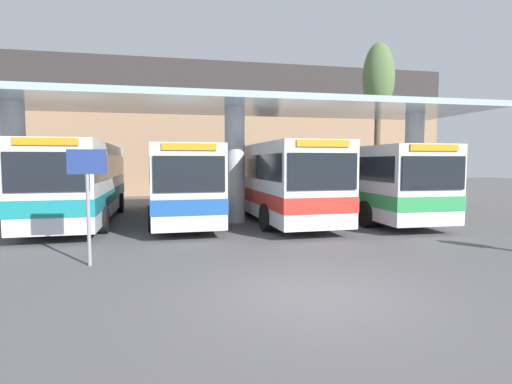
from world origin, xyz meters
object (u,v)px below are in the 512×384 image
at_px(transit_bus_right_bay, 272,178).
at_px(info_sign_platform, 87,183).
at_px(transit_bus_left_bay, 81,179).
at_px(transit_bus_center_bay, 181,179).
at_px(transit_bus_far_right_bay, 356,178).
at_px(poplar_tree_behind_left, 379,82).

height_order(transit_bus_right_bay, info_sign_platform, transit_bus_right_bay).
relative_size(transit_bus_right_bay, info_sign_platform, 4.15).
distance_m(transit_bus_left_bay, transit_bus_center_bay, 4.21).
bearing_deg(transit_bus_center_bay, transit_bus_far_right_bay, 174.75).
height_order(transit_bus_left_bay, info_sign_platform, transit_bus_left_bay).
bearing_deg(transit_bus_right_bay, poplar_tree_behind_left, -150.08).
bearing_deg(transit_bus_right_bay, transit_bus_left_bay, -4.21).
height_order(transit_bus_right_bay, poplar_tree_behind_left, poplar_tree_behind_left).
distance_m(transit_bus_right_bay, poplar_tree_behind_left, 10.92).
xyz_separation_m(transit_bus_left_bay, info_sign_platform, (1.78, -7.93, 0.21)).
bearing_deg(info_sign_platform, transit_bus_left_bay, 102.67).
bearing_deg(transit_bus_right_bay, transit_bus_far_right_bay, 178.44).
relative_size(transit_bus_left_bay, transit_bus_center_bay, 0.94).
xyz_separation_m(info_sign_platform, poplar_tree_behind_left, (14.51, 12.47, 5.44)).
distance_m(transit_bus_center_bay, transit_bus_far_right_bay, 8.35).
bearing_deg(transit_bus_center_bay, transit_bus_right_bay, 170.65).
height_order(transit_bus_far_right_bay, info_sign_platform, transit_bus_far_right_bay).
relative_size(transit_bus_right_bay, poplar_tree_behind_left, 1.21).
xyz_separation_m(transit_bus_left_bay, transit_bus_center_bay, (4.21, 0.22, -0.06)).
xyz_separation_m(transit_bus_left_bay, transit_bus_right_bay, (8.33, -0.36, -0.00)).
bearing_deg(transit_bus_center_bay, transit_bus_left_bay, 1.60).
distance_m(transit_bus_far_right_bay, info_sign_platform, 13.16).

